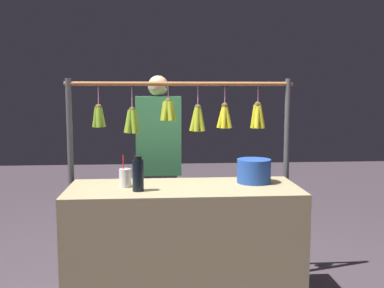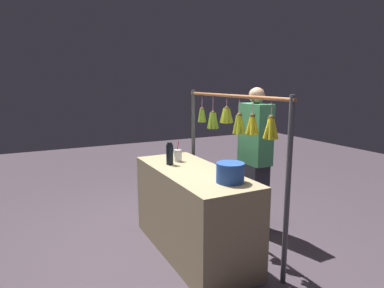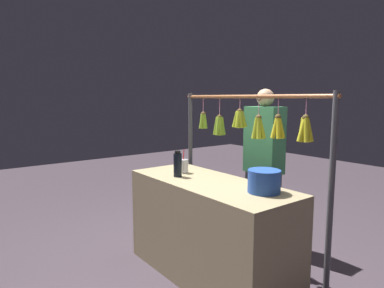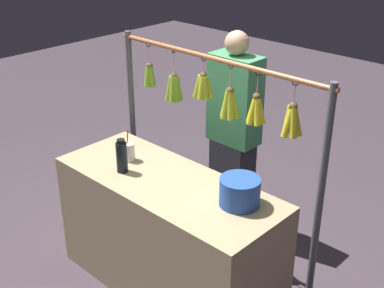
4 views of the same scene
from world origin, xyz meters
The scene contains 6 objects.
market_counter centered at (0.00, 0.00, 0.41)m, with size 1.54×0.61×0.83m, color tan.
display_rack centered at (-0.01, -0.43, 1.12)m, with size 1.70×0.13×1.55m.
water_bottle centered at (0.30, 0.11, 0.93)m, with size 0.07×0.07×0.23m.
blue_bucket centered at (-0.49, -0.10, 0.91)m, with size 0.23×0.23×0.17m, color #244AA7.
drink_cup centered at (0.39, -0.02, 0.89)m, with size 0.08×0.08×0.21m.
vendor_person centered at (0.17, -0.85, 0.79)m, with size 0.38×0.20×1.59m.
Camera 1 is at (0.16, 2.89, 1.45)m, focal length 41.26 mm.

